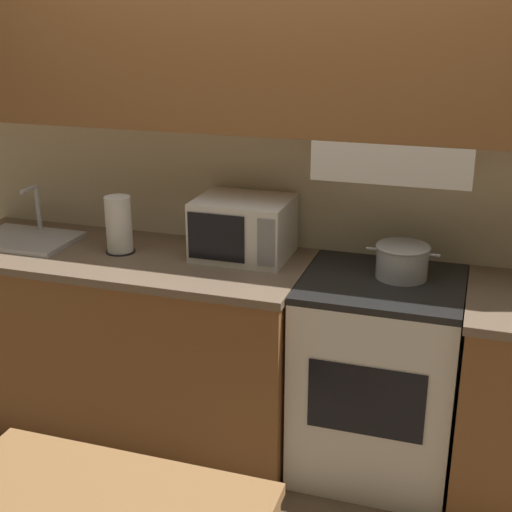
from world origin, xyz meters
The scene contains 8 objects.
ground_plane centered at (0.00, 0.00, 0.00)m, with size 16.00×16.00×0.00m, color brown.
wall_back centered at (0.01, -0.07, 1.55)m, with size 5.52×0.38×2.55m.
lower_counter_main centered at (-0.69, -0.33, 0.45)m, with size 1.75×0.68×0.90m.
stove_range centered at (0.52, -0.31, 0.45)m, with size 0.67×0.62×0.90m.
cooking_pot centered at (0.59, -0.25, 0.98)m, with size 0.31×0.23×0.14m.
microwave centered at (-0.13, -0.19, 1.04)m, with size 0.42×0.35×0.27m.
sink_basin centered at (-1.21, -0.33, 0.92)m, with size 0.48×0.35×0.26m.
paper_towel_roll centered at (-0.70, -0.32, 1.03)m, with size 0.14×0.14×0.26m.
Camera 1 is at (0.86, -3.11, 2.00)m, focal length 50.00 mm.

